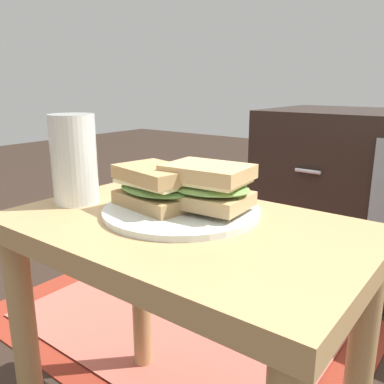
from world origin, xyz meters
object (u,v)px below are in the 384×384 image
at_px(sandwich_back, 208,185).
at_px(sandwich_front, 156,187).
at_px(plate, 181,211).
at_px(beer_glass, 74,160).

bearing_deg(sandwich_back, sandwich_front, -157.92).
bearing_deg(sandwich_front, plate, 22.08).
height_order(sandwich_front, sandwich_back, sandwich_back).
xyz_separation_m(sandwich_back, beer_glass, (-0.23, -0.08, 0.03)).
relative_size(plate, sandwich_front, 1.66).
xyz_separation_m(sandwich_front, sandwich_back, (0.08, 0.03, 0.01)).
xyz_separation_m(plate, sandwich_front, (-0.04, -0.02, 0.04)).
xyz_separation_m(plate, sandwich_back, (0.04, 0.02, 0.05)).
bearing_deg(beer_glass, plate, 17.93).
distance_m(sandwich_front, sandwich_back, 0.09).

